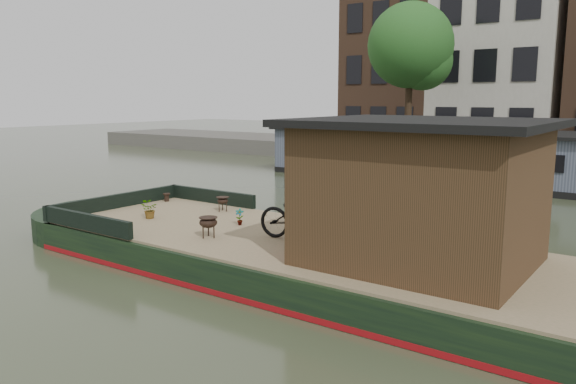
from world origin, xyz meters
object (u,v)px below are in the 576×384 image
Objects in this scene: bicycle at (302,217)px; dinghy at (392,178)px; cabin at (421,191)px; brazier_rear at (223,204)px; brazier_front at (208,227)px; potted_plant_a at (240,217)px.

dinghy is at bearing 9.17° from bicycle.
brazier_rear is (-5.63, 1.24, -1.05)m from cabin.
brazier_front is at bearing -167.63° from cabin.
cabin is 9.51× the size of brazier_front.
potted_plant_a is 0.88× the size of brazier_front.
bicycle is 1.91m from brazier_front.
cabin reaches higher than bicycle.
cabin is at bearing -166.30° from dinghy.
potted_plant_a is (-4.29, 0.31, -1.04)m from cabin.
brazier_rear reaches higher than dinghy.
potted_plant_a is at bearing 173.59° from dinghy.
bicycle reaches higher than dinghy.
dinghy is at bearing 90.24° from brazier_rear.
cabin is 2.50m from bicycle.
bicycle is 3.49m from brazier_rear.
brazier_front is 2.65m from brazier_rear.
brazier_rear is at bearing 166.37° from dinghy.
brazier_front is at bearing -79.59° from potted_plant_a.
potted_plant_a is (-1.90, 0.34, -0.30)m from bicycle.
cabin reaches higher than dinghy.
potted_plant_a reaches higher than dinghy.
bicycle is at bearing -177.11° from dinghy.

